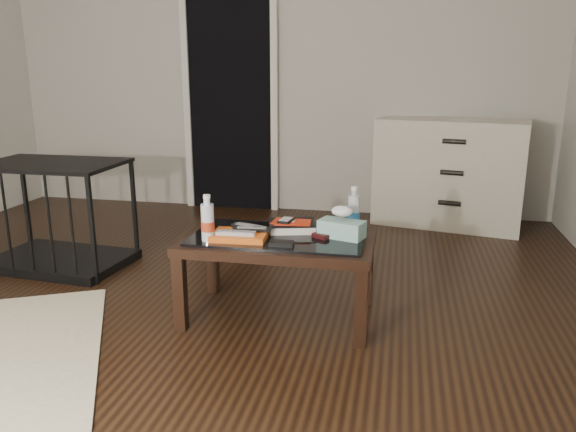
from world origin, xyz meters
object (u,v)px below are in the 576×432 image
textbook (292,226)px  water_bottle_right (354,208)px  tissue_box (342,229)px  coffee_table (279,247)px  pet_crate (58,232)px  water_bottle_left (208,218)px  dresser (449,173)px

textbook → water_bottle_right: size_ratio=1.05×
water_bottle_right → tissue_box: 0.18m
coffee_table → pet_crate: (-1.65, 0.50, -0.17)m
water_bottle_right → textbook: bearing=-165.8°
textbook → water_bottle_left: size_ratio=1.05×
coffee_table → textbook: size_ratio=4.00×
water_bottle_right → coffee_table: bearing=-154.1°
textbook → tissue_box: 0.29m
dresser → tissue_box: bearing=-96.4°
coffee_table → water_bottle_right: size_ratio=4.20×
pet_crate → water_bottle_right: 2.08m
dresser → water_bottle_left: bearing=-108.9°
pet_crate → textbook: (1.70, -0.40, 0.25)m
dresser → pet_crate: (-2.66, -1.59, -0.22)m
tissue_box → dresser: bearing=89.1°
coffee_table → dresser: size_ratio=0.78×
coffee_table → dresser: 2.32m
dresser → water_bottle_left: size_ratio=5.37×
dresser → water_bottle_left: 2.63m
water_bottle_right → dresser: bearing=71.4°
pet_crate → tissue_box: pet_crate is taller
pet_crate → water_bottle_left: 1.51m
dresser → tissue_box: dresser is taller
water_bottle_left → water_bottle_right: bearing=26.0°
dresser → water_bottle_right: 2.01m
pet_crate → dresser: bearing=35.9°
dresser → pet_crate: size_ratio=1.35×
coffee_table → pet_crate: 1.73m
dresser → pet_crate: dresser is taller
water_bottle_right → water_bottle_left: bearing=-154.0°
textbook → tissue_box: bearing=-30.1°
water_bottle_left → pet_crate: bearing=153.2°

